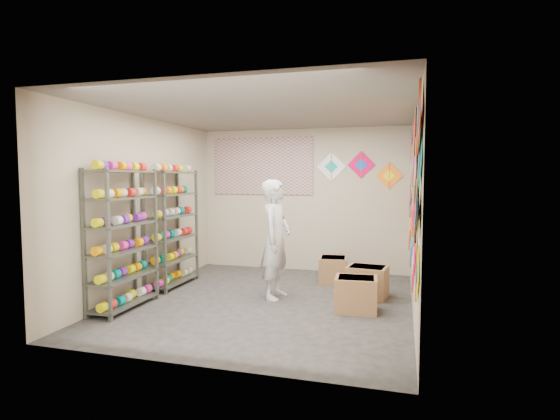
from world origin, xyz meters
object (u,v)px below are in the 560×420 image
(shelf_rack_front, at_px, (123,239))
(carton_c, at_px, (333,270))
(carton_a, at_px, (356,294))
(shelf_rack_back, at_px, (172,228))
(carton_b, at_px, (367,282))
(shopkeeper, at_px, (276,239))

(shelf_rack_front, relative_size, carton_c, 3.79)
(carton_a, bearing_deg, shelf_rack_back, 165.53)
(carton_b, bearing_deg, carton_a, -89.62)
(shopkeeper, distance_m, carton_b, 1.50)
(shelf_rack_back, relative_size, carton_c, 3.79)
(carton_a, height_order, carton_c, carton_a)
(shelf_rack_back, height_order, carton_a, shelf_rack_back)
(shelf_rack_front, relative_size, carton_a, 3.47)
(carton_c, bearing_deg, carton_a, -76.31)
(carton_a, xyz_separation_m, carton_c, (-0.53, 1.48, -0.01))
(shelf_rack_front, relative_size, carton_b, 3.33)
(shopkeeper, relative_size, carton_b, 3.06)
(shopkeeper, xyz_separation_m, carton_c, (0.67, 1.16, -0.66))
(shelf_rack_front, xyz_separation_m, carton_b, (3.14, 1.44, -0.72))
(carton_b, distance_m, carton_c, 0.99)
(shelf_rack_front, height_order, shelf_rack_back, same)
(carton_c, bearing_deg, shelf_rack_back, -166.22)
(carton_b, bearing_deg, shopkeeper, -155.73)
(carton_c, bearing_deg, carton_b, -57.13)
(carton_b, relative_size, carton_c, 1.14)
(shelf_rack_back, height_order, carton_b, shelf_rack_back)
(shelf_rack_front, bearing_deg, carton_a, 13.61)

